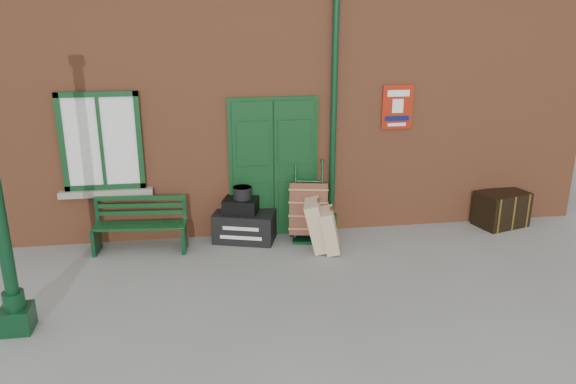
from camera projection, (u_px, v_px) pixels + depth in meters
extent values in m
plane|color=gray|center=(308.00, 271.00, 7.96)|extent=(80.00, 80.00, 0.00)
cube|color=#955030|center=(275.00, 94.00, 10.61)|extent=(10.00, 4.00, 4.00)
cube|color=#0F3717|center=(274.00, 170.00, 8.94)|extent=(1.42, 0.12, 2.32)
cube|color=white|center=(101.00, 142.00, 8.39)|extent=(1.20, 0.08, 1.50)
cylinder|color=#0D341B|center=(334.00, 112.00, 8.75)|extent=(0.10, 0.10, 4.00)
cube|color=#A01E0B|center=(397.00, 107.00, 8.94)|extent=(0.50, 0.03, 0.70)
cube|color=#0D341B|center=(17.00, 319.00, 6.46)|extent=(0.34, 0.34, 0.30)
cylinder|color=#0D341B|center=(14.00, 300.00, 6.38)|extent=(0.24, 0.24, 0.20)
cube|color=#0F3717|center=(140.00, 226.00, 8.50)|extent=(1.41, 0.49, 0.04)
cube|color=#0F3717|center=(141.00, 205.00, 8.61)|extent=(1.38, 0.16, 0.37)
cube|color=#0D341B|center=(96.00, 239.00, 8.52)|extent=(0.09, 0.42, 0.42)
cube|color=#0D341B|center=(185.00, 237.00, 8.60)|extent=(0.09, 0.42, 0.42)
cube|color=black|center=(244.00, 227.00, 8.94)|extent=(1.06, 0.78, 0.47)
cube|color=black|center=(241.00, 206.00, 8.82)|extent=(0.61, 0.51, 0.24)
cylinder|color=black|center=(242.00, 193.00, 8.76)|extent=(0.35, 0.35, 0.19)
cube|color=tan|center=(317.00, 225.00, 8.58)|extent=(0.50, 0.62, 0.79)
cube|color=tan|center=(330.00, 230.00, 8.53)|extent=(0.42, 0.55, 0.68)
cube|color=#0D341B|center=(308.00, 239.00, 8.99)|extent=(0.54, 0.43, 0.05)
cylinder|color=#0D341B|center=(295.00, 200.00, 8.98)|extent=(0.10, 0.34, 1.22)
cylinder|color=#0D341B|center=(322.00, 201.00, 8.96)|extent=(0.10, 0.34, 1.22)
cylinder|color=black|center=(291.00, 229.00, 9.16)|extent=(0.09, 0.24, 0.23)
cylinder|color=black|center=(325.00, 230.00, 9.13)|extent=(0.09, 0.24, 0.23)
cube|color=#5F2E1C|center=(308.00, 208.00, 8.99)|extent=(0.71, 0.75, 0.91)
cube|color=black|center=(502.00, 209.00, 9.55)|extent=(0.94, 0.74, 0.59)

